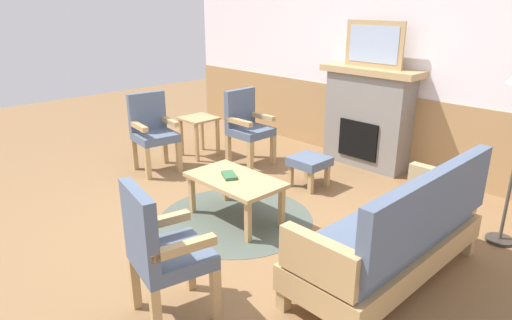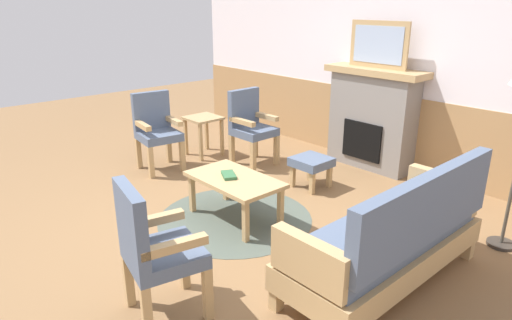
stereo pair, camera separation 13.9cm
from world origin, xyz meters
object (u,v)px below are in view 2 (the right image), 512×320
footstool (311,164)px  book_on_table (229,175)px  armchair_front_left (153,246)px  armchair_by_window_left (250,124)px  side_table (203,125)px  couch (391,238)px  fireplace (372,118)px  coffee_table (234,183)px  armchair_near_fireplace (156,128)px  framed_picture (379,45)px

footstool → book_on_table: bearing=-91.1°
book_on_table → armchair_front_left: (0.84, -1.31, 0.08)m
armchair_by_window_left → side_table: 0.74m
couch → armchair_by_window_left: 2.96m
fireplace → coffee_table: size_ratio=1.35×
armchair_front_left → armchair_near_fireplace: bearing=149.4°
couch → side_table: couch is taller
side_table → fireplace: bearing=36.7°
armchair_near_fireplace → book_on_table: bearing=-6.9°
framed_picture → coffee_table: (0.01, -2.29, -1.17)m
couch → side_table: 3.54m
coffee_table → side_table: size_ratio=1.75×
coffee_table → side_table: side_table is taller
armchair_by_window_left → fireplace: bearing=43.8°
book_on_table → armchair_front_left: 1.56m
book_on_table → armchair_near_fireplace: (-1.73, 0.21, 0.08)m
coffee_table → footstool: (-0.04, 1.18, -0.10)m
armchair_by_window_left → framed_picture: bearing=43.8°
framed_picture → side_table: (-1.81, -1.35, -1.13)m
coffee_table → armchair_by_window_left: armchair_by_window_left is taller
book_on_table → footstool: size_ratio=0.54×
armchair_front_left → side_table: armchair_front_left is taller
book_on_table → armchair_front_left: bearing=-57.3°
book_on_table → footstool: book_on_table is taller
couch → side_table: (-3.45, 0.78, 0.04)m
couch → armchair_front_left: 1.72m
couch → footstool: couch is taller
fireplace → footstool: (-0.03, -1.11, -0.37)m
coffee_table → armchair_near_fireplace: (-1.79, 0.19, 0.15)m
armchair_by_window_left → armchair_front_left: size_ratio=1.00×
armchair_near_fireplace → armchair_by_window_left: bearing=57.3°
book_on_table → coffee_table: bearing=19.1°
book_on_table → side_table: size_ratio=0.40×
couch → footstool: (-1.67, 1.02, -0.11)m
framed_picture → armchair_near_fireplace: size_ratio=0.82×
armchair_by_window_left → armchair_front_left: same height
armchair_by_window_left → armchair_front_left: 3.18m
coffee_table → footstool: coffee_table is taller
armchair_near_fireplace → side_table: size_ratio=1.78×
book_on_table → armchair_near_fireplace: armchair_near_fireplace is taller
footstool → armchair_by_window_left: 1.13m
armchair_front_left → side_table: size_ratio=1.78×
framed_picture → coffee_table: bearing=-89.8°
footstool → side_table: size_ratio=0.73×
coffee_table → armchair_near_fireplace: armchair_near_fireplace is taller
fireplace → framed_picture: size_ratio=1.62×
couch → fireplace: bearing=127.7°
coffee_table → book_on_table: size_ratio=4.41×
armchair_by_window_left → armchair_near_fireplace: bearing=-122.7°
armchair_near_fireplace → coffee_table: bearing=-6.0°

